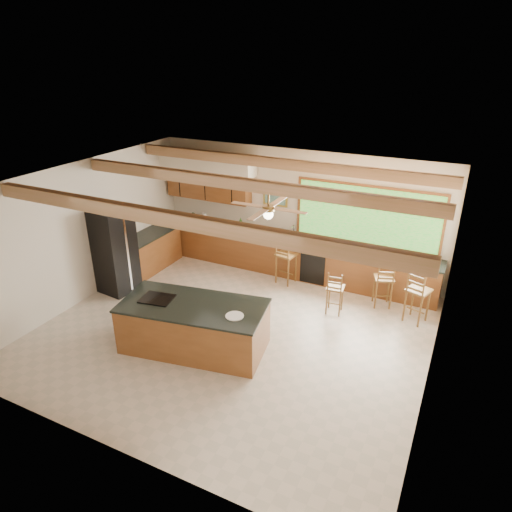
% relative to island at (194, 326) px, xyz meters
% --- Properties ---
extents(ground, '(7.20, 7.20, 0.00)m').
position_rel_island_xyz_m(ground, '(0.40, 0.73, -0.46)').
color(ground, '#C0B39F').
rests_on(ground, ground).
extents(room_shell, '(7.27, 6.54, 3.02)m').
position_rel_island_xyz_m(room_shell, '(0.23, 1.39, 1.76)').
color(room_shell, beige).
rests_on(room_shell, ground).
extents(counter_run, '(7.12, 3.10, 1.22)m').
position_rel_island_xyz_m(counter_run, '(-0.42, 3.26, 0.01)').
color(counter_run, brown).
rests_on(counter_run, ground).
extents(island, '(2.79, 1.66, 0.93)m').
position_rel_island_xyz_m(island, '(0.00, 0.00, 0.00)').
color(island, brown).
rests_on(island, ground).
extents(refrigerator, '(0.83, 0.81, 1.95)m').
position_rel_island_xyz_m(refrigerator, '(-2.82, 1.13, 0.52)').
color(refrigerator, black).
rests_on(refrigerator, ground).
extents(bar_stool_a, '(0.49, 0.49, 1.19)m').
position_rel_island_xyz_m(bar_stool_a, '(0.50, 3.10, 0.25)').
color(bar_stool_a, brown).
rests_on(bar_stool_a, ground).
extents(bar_stool_b, '(0.38, 0.38, 0.97)m').
position_rel_island_xyz_m(bar_stool_b, '(1.95, 2.28, 0.12)').
color(bar_stool_b, brown).
rests_on(bar_stool_b, ground).
extents(bar_stool_c, '(0.53, 0.53, 1.17)m').
position_rel_island_xyz_m(bar_stool_c, '(3.53, 2.67, 0.24)').
color(bar_stool_c, brown).
rests_on(bar_stool_c, ground).
extents(bar_stool_d, '(0.50, 0.50, 1.09)m').
position_rel_island_xyz_m(bar_stool_d, '(2.78, 3.01, 0.19)').
color(bar_stool_d, brown).
rests_on(bar_stool_d, ground).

